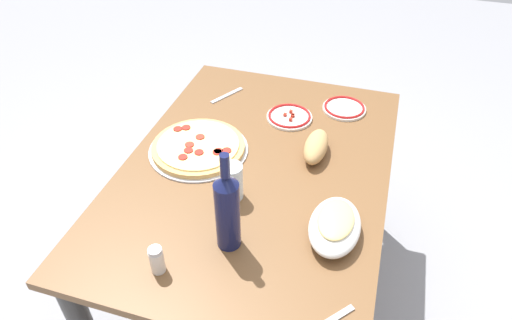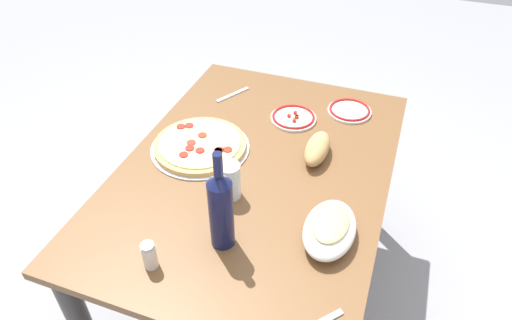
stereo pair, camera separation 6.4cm
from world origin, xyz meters
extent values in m
plane|color=gray|center=(0.00, 0.00, 0.00)|extent=(8.00, 8.00, 0.00)
cube|color=brown|center=(0.00, 0.00, 0.69)|extent=(1.28, 0.90, 0.03)
cylinder|color=#33302D|center=(-0.58, -0.39, 0.34)|extent=(0.07, 0.07, 0.67)
cylinder|color=#33302D|center=(-0.58, 0.39, 0.34)|extent=(0.07, 0.07, 0.67)
cylinder|color=#B7B7BC|center=(-0.03, -0.23, 0.71)|extent=(0.36, 0.36, 0.01)
cylinder|color=tan|center=(-0.03, -0.23, 0.72)|extent=(0.34, 0.34, 0.02)
cylinder|color=#EFD684|center=(-0.03, -0.23, 0.73)|extent=(0.30, 0.30, 0.01)
cylinder|color=#B22D1E|center=(-0.07, -0.23, 0.74)|extent=(0.03, 0.03, 0.00)
cylinder|color=maroon|center=(0.06, -0.25, 0.74)|extent=(0.03, 0.03, 0.00)
cylinder|color=#B22D1E|center=(-0.01, -0.25, 0.74)|extent=(0.03, 0.03, 0.00)
cylinder|color=maroon|center=(-0.02, -0.11, 0.74)|extent=(0.03, 0.03, 0.00)
cylinder|color=maroon|center=(0.00, -0.14, 0.74)|extent=(0.03, 0.03, 0.00)
cylinder|color=maroon|center=(0.02, -0.20, 0.74)|extent=(0.03, 0.03, 0.00)
cylinder|color=maroon|center=(0.02, -0.24, 0.74)|extent=(0.03, 0.03, 0.00)
cylinder|color=maroon|center=(-0.10, -0.31, 0.74)|extent=(0.03, 0.03, 0.00)
cylinder|color=maroon|center=(-0.01, -0.14, 0.74)|extent=(0.03, 0.03, 0.00)
cylinder|color=maroon|center=(-0.09, -0.33, 0.74)|extent=(0.03, 0.03, 0.00)
ellipsoid|color=white|center=(0.23, 0.31, 0.74)|extent=(0.24, 0.15, 0.07)
ellipsoid|color=#AD2819|center=(0.23, 0.31, 0.75)|extent=(0.20, 0.12, 0.03)
ellipsoid|color=#EACC75|center=(0.23, 0.31, 0.77)|extent=(0.17, 0.10, 0.02)
cylinder|color=#141942|center=(0.35, 0.02, 0.82)|extent=(0.07, 0.07, 0.23)
cone|color=#141942|center=(0.35, 0.02, 0.95)|extent=(0.07, 0.07, 0.03)
cylinder|color=#141942|center=(0.35, 0.02, 1.00)|extent=(0.03, 0.03, 0.07)
cylinder|color=silver|center=(0.16, -0.03, 0.77)|extent=(0.07, 0.07, 0.12)
cylinder|color=white|center=(-0.32, 0.04, 0.71)|extent=(0.18, 0.18, 0.01)
torus|color=red|center=(-0.32, 0.04, 0.72)|extent=(0.17, 0.17, 0.01)
cube|color=#AD2819|center=(-0.33, 0.05, 0.72)|extent=(0.01, 0.01, 0.01)
cube|color=#AD2819|center=(-0.32, 0.02, 0.72)|extent=(0.01, 0.01, 0.01)
cube|color=#AD2819|center=(-0.29, 0.05, 0.72)|extent=(0.01, 0.01, 0.01)
cube|color=#AD2819|center=(-0.35, 0.04, 0.72)|extent=(0.01, 0.01, 0.01)
cube|color=#AD2819|center=(-0.32, 0.05, 0.72)|extent=(0.01, 0.01, 0.01)
cylinder|color=white|center=(-0.45, 0.24, 0.71)|extent=(0.18, 0.18, 0.01)
torus|color=red|center=(-0.45, 0.24, 0.72)|extent=(0.16, 0.16, 0.01)
ellipsoid|color=tan|center=(-0.13, 0.18, 0.74)|extent=(0.19, 0.08, 0.07)
cylinder|color=silver|center=(0.50, -0.13, 0.74)|extent=(0.04, 0.04, 0.07)
cylinder|color=#B7B7BC|center=(0.50, -0.13, 0.78)|extent=(0.04, 0.04, 0.01)
cube|color=#B7B7BC|center=(-0.41, -0.26, 0.71)|extent=(0.16, 0.10, 0.00)
camera|label=1|loc=(1.16, 0.35, 1.74)|focal=32.16mm
camera|label=2|loc=(1.14, 0.41, 1.74)|focal=32.16mm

